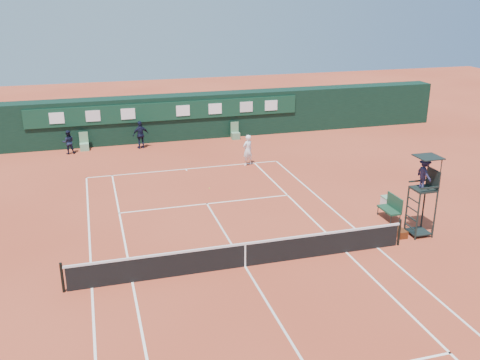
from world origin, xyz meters
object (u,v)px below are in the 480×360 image
at_px(tennis_net, 245,254).
at_px(umpire_chair, 424,179).
at_px(player, 248,150).
at_px(cooler, 388,203).
at_px(player_bench, 392,207).

xyz_separation_m(tennis_net, umpire_chair, (7.71, 0.61, 1.95)).
bearing_deg(player, tennis_net, 47.86).
distance_m(cooler, player, 9.34).
distance_m(tennis_net, umpire_chair, 7.98).
relative_size(player_bench, cooler, 1.86).
relative_size(umpire_chair, player_bench, 2.85).
xyz_separation_m(umpire_chair, cooler, (0.24, 2.77, -2.13)).
bearing_deg(umpire_chair, tennis_net, -175.44).
bearing_deg(player_bench, tennis_net, -162.31).
relative_size(tennis_net, player_bench, 10.75).
relative_size(player_bench, player, 0.66).
distance_m(player_bench, player, 10.03).
height_order(umpire_chair, player_bench, umpire_chair).
bearing_deg(umpire_chair, player, 110.40).
xyz_separation_m(umpire_chair, player_bench, (-0.22, 1.78, -1.86)).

